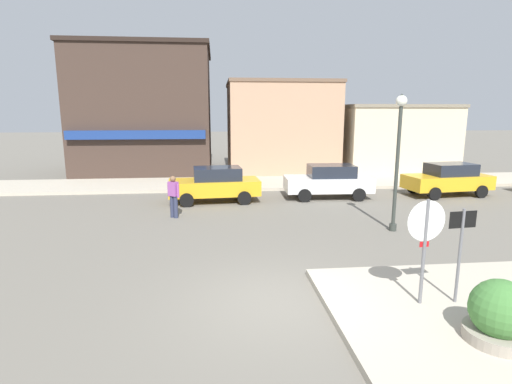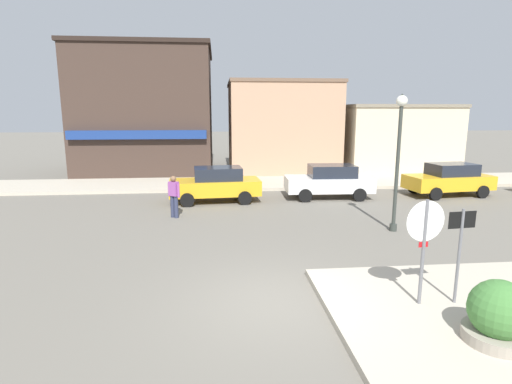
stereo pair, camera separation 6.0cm
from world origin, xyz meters
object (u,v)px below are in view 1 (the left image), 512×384
Objects in this scene: parked_car_nearest at (215,184)px; pedestrian_crossing_near at (174,195)px; planter at (500,318)px; lamp_post at (399,143)px; parked_car_second at (329,181)px; stop_sign at (425,238)px; one_way_sign at (460,246)px; parked_car_third at (448,179)px.

pedestrian_crossing_near is at bearing -120.33° from parked_car_nearest.
parked_car_nearest is at bearing 111.57° from planter.
lamp_post is 5.92m from parked_car_second.
planter is 12.91m from parked_car_nearest.
stop_sign is at bearing 113.36° from planter.
parked_car_nearest and parked_car_second have the same top height.
parked_car_second is (-0.71, 5.47, -2.15)m from lamp_post.
lamp_post is at bearing 78.11° from one_way_sign.
stop_sign is at bearing -68.68° from parked_car_nearest.
one_way_sign is 10.21m from pedestrian_crossing_near.
pedestrian_crossing_near is (-6.86, -2.97, 0.06)m from parked_car_second.
one_way_sign is at bearing -101.89° from lamp_post.
planter is 13.87m from parked_car_third.
one_way_sign is 0.46× the size of lamp_post.
pedestrian_crossing_near is (-6.31, 9.33, 0.31)m from planter.
parked_car_third is at bearing 13.02° from pedestrian_crossing_near.
parked_car_nearest and parked_car_third have the same top height.
parked_car_second is (0.56, 12.31, 0.25)m from planter.
stop_sign is 0.55× the size of parked_car_third.
parked_car_second is 5.89m from parked_car_third.
one_way_sign is at bearing 85.19° from planter.
planter is at bearing -92.59° from parked_car_second.
pedestrian_crossing_near is at bearing 161.75° from lamp_post.
planter is at bearing -94.81° from one_way_sign.
parked_car_third is 2.58× the size of pedestrian_crossing_near.
pedestrian_crossing_near is at bearing 125.76° from stop_sign.
parked_car_third is at bearing 56.92° from stop_sign.
parked_car_nearest is 3.09m from pedestrian_crossing_near.
one_way_sign is (0.74, -0.03, -0.19)m from stop_sign.
pedestrian_crossing_near is at bearing 129.04° from one_way_sign.
stop_sign reaches higher than parked_car_nearest.
stop_sign is 5.90m from lamp_post.
parked_car_nearest is at bearing 114.66° from one_way_sign.
planter is at bearing -66.64° from stop_sign.
parked_car_third is (11.19, 0.28, 0.00)m from parked_car_nearest.
planter is 0.76× the size of pedestrian_crossing_near.
planter is at bearing -100.46° from lamp_post.
parked_car_second is (1.18, 10.87, -0.71)m from stop_sign.
parked_car_nearest is 0.99× the size of parked_car_third.
lamp_post is 8.24m from pedestrian_crossing_near.
lamp_post is (1.88, 5.40, 1.44)m from stop_sign.
stop_sign is 1.43× the size of pedestrian_crossing_near.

